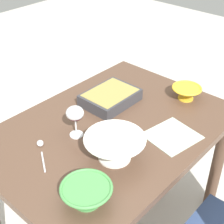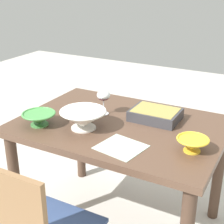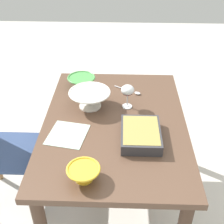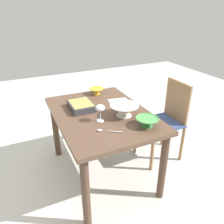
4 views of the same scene
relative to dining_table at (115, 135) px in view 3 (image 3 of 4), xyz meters
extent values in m
plane|color=beige|center=(0.00, 0.00, -0.63)|extent=(8.00, 8.00, 0.00)
cube|color=brown|center=(0.00, 0.00, 0.09)|extent=(1.20, 0.86, 0.04)
cylinder|color=#493427|center=(0.54, -0.37, -0.28)|extent=(0.07, 0.07, 0.70)
cylinder|color=#493427|center=(0.54, 0.37, -0.28)|extent=(0.07, 0.07, 0.70)
cube|color=#334772|center=(0.01, 0.71, -0.17)|extent=(0.39, 0.45, 0.02)
cylinder|color=olive|center=(-0.17, 0.50, -0.40)|extent=(0.04, 0.04, 0.45)
cylinder|color=olive|center=(0.18, 0.50, -0.40)|extent=(0.04, 0.04, 0.45)
cylinder|color=white|center=(0.16, -0.08, 0.11)|extent=(0.06, 0.06, 0.01)
cylinder|color=white|center=(0.16, -0.08, 0.16)|extent=(0.01, 0.01, 0.09)
ellipsoid|color=white|center=(0.16, -0.08, 0.24)|extent=(0.08, 0.08, 0.06)
ellipsoid|color=#4C0A19|center=(0.16, -0.08, 0.22)|extent=(0.07, 0.07, 0.04)
cube|color=#38383D|center=(-0.16, -0.15, 0.14)|extent=(0.29, 0.22, 0.06)
cube|color=#9E8C47|center=(-0.16, -0.15, 0.16)|extent=(0.26, 0.20, 0.02)
cylinder|color=yellow|center=(-0.47, 0.13, 0.11)|extent=(0.08, 0.08, 0.01)
cone|color=yellow|center=(-0.47, 0.13, 0.15)|extent=(0.15, 0.15, 0.06)
torus|color=yellow|center=(-0.47, 0.13, 0.18)|extent=(0.16, 0.16, 0.01)
cylinder|color=white|center=(0.15, 0.16, 0.11)|extent=(0.14, 0.14, 0.01)
cone|color=white|center=(0.15, 0.16, 0.17)|extent=(0.26, 0.26, 0.10)
torus|color=white|center=(0.15, 0.16, 0.21)|extent=(0.27, 0.27, 0.01)
cylinder|color=#4C994C|center=(0.41, 0.25, 0.11)|extent=(0.10, 0.10, 0.01)
cone|color=#4C994C|center=(0.41, 0.25, 0.15)|extent=(0.19, 0.19, 0.06)
torus|color=#4C994C|center=(0.41, 0.25, 0.18)|extent=(0.20, 0.20, 0.01)
cylinder|color=silver|center=(0.38, -0.04, 0.11)|extent=(0.07, 0.11, 0.01)
ellipsoid|color=silver|center=(0.31, -0.15, 0.12)|extent=(0.05, 0.05, 0.01)
cube|color=#B2CCB7|center=(-0.14, 0.26, 0.11)|extent=(0.26, 0.25, 0.00)
camera|label=1|loc=(0.98, 0.89, 1.10)|focal=54.24mm
camera|label=2|loc=(-0.82, 1.64, 0.94)|focal=54.41mm
camera|label=3|loc=(-1.46, -0.04, 1.20)|focal=48.38mm
camera|label=4|loc=(1.76, -0.72, 1.04)|focal=35.41mm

